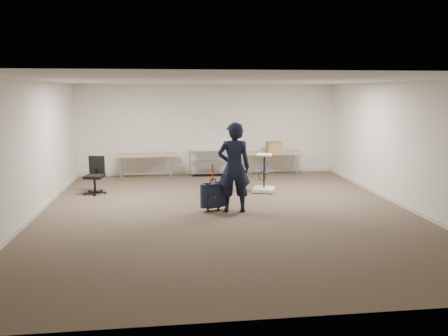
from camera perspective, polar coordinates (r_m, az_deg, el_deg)
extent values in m
plane|color=#493D2C|center=(9.47, 0.33, -5.81)|extent=(9.00, 9.00, 0.00)
plane|color=silver|center=(13.64, -2.05, 5.04)|extent=(8.00, 0.00, 8.00)
plane|color=silver|center=(4.83, 7.11, -4.25)|extent=(8.00, 0.00, 8.00)
plane|color=silver|center=(9.55, -24.23, 2.02)|extent=(0.00, 9.00, 9.00)
plane|color=silver|center=(10.47, 22.64, 2.76)|extent=(0.00, 9.00, 9.00)
plane|color=white|center=(9.11, 0.35, 11.39)|extent=(8.00, 8.00, 0.00)
cube|color=beige|center=(13.81, -2.01, -0.55)|extent=(8.00, 0.02, 0.10)
cube|color=beige|center=(9.81, -23.61, -5.81)|extent=(0.02, 9.00, 0.10)
cube|color=beige|center=(10.70, 22.11, -4.42)|extent=(0.02, 9.00, 0.10)
cube|color=#907358|center=(13.14, -10.11, 1.69)|extent=(1.80, 0.75, 0.03)
cylinder|color=gray|center=(13.23, -10.04, -0.72)|extent=(1.50, 0.02, 0.02)
cylinder|color=gray|center=(12.97, -13.44, -0.18)|extent=(0.13, 0.04, 0.69)
cylinder|color=gray|center=(12.88, -6.80, -0.04)|extent=(0.13, 0.04, 0.69)
cylinder|color=gray|center=(13.56, -13.16, 0.27)|extent=(0.13, 0.04, 0.69)
cylinder|color=gray|center=(13.47, -6.81, 0.41)|extent=(0.13, 0.04, 0.69)
cube|color=#907358|center=(13.47, 6.25, 1.99)|extent=(1.80, 0.75, 0.03)
cylinder|color=gray|center=(13.56, 6.21, -0.37)|extent=(1.50, 0.02, 0.02)
cylinder|color=gray|center=(13.09, 3.32, 0.17)|extent=(0.13, 0.04, 0.69)
cylinder|color=gray|center=(13.43, 9.63, 0.30)|extent=(0.13, 0.04, 0.69)
cylinder|color=gray|center=(13.67, 2.87, 0.60)|extent=(0.13, 0.04, 0.69)
cylinder|color=gray|center=(14.00, 8.94, 0.72)|extent=(0.13, 0.04, 0.69)
cylinder|color=silver|center=(13.21, -4.43, 0.48)|extent=(0.02, 0.02, 0.80)
cylinder|color=silver|center=(13.31, 0.74, 0.59)|extent=(0.02, 0.02, 0.80)
cylinder|color=silver|center=(13.65, -4.51, 0.79)|extent=(0.02, 0.02, 0.80)
cylinder|color=silver|center=(13.75, 0.49, 0.89)|extent=(0.02, 0.02, 0.80)
cube|color=silver|center=(13.52, -1.91, -0.56)|extent=(1.20, 0.45, 0.02)
cube|color=silver|center=(13.46, -1.92, 0.90)|extent=(1.20, 0.45, 0.02)
cube|color=silver|center=(13.41, -1.93, 2.29)|extent=(1.20, 0.45, 0.01)
imported|color=black|center=(9.32, 1.31, 0.06)|extent=(0.72, 0.48, 1.94)
cube|color=black|center=(9.50, -1.45, -3.53)|extent=(0.42, 0.32, 0.52)
cube|color=black|center=(9.58, -1.49, -5.09)|extent=(0.37, 0.25, 0.03)
cylinder|color=black|center=(9.54, -2.10, -5.48)|extent=(0.04, 0.07, 0.07)
cylinder|color=black|center=(9.63, -0.78, -5.33)|extent=(0.04, 0.07, 0.07)
torus|color=black|center=(9.44, -1.45, -1.83)|extent=(0.16, 0.07, 0.16)
cube|color=#EE500C|center=(9.42, -1.51, -0.69)|extent=(0.03, 0.02, 0.40)
cylinder|color=black|center=(11.59, -16.48, -3.06)|extent=(0.58, 0.58, 0.09)
cylinder|color=black|center=(11.54, -16.53, -2.11)|extent=(0.06, 0.06, 0.38)
cube|color=black|center=(11.50, -16.58, -1.08)|extent=(0.52, 0.52, 0.08)
cube|color=black|center=(11.65, -16.28, 0.41)|extent=(0.41, 0.14, 0.46)
cube|color=beige|center=(11.39, 5.20, -2.79)|extent=(0.69, 0.69, 0.09)
cylinder|color=black|center=(11.15, 4.35, -3.29)|extent=(0.06, 0.06, 0.04)
cylinder|color=black|center=(11.34, 5.19, -0.40)|extent=(0.05, 0.05, 0.86)
cube|color=beige|center=(11.22, 5.28, 1.71)|extent=(0.46, 0.43, 0.04)
torus|color=#2342B0|center=(11.20, 5.61, 0.02)|extent=(0.30, 0.20, 0.26)
cube|color=#9D7D49|center=(13.46, 6.55, 2.77)|extent=(0.48, 0.39, 0.33)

